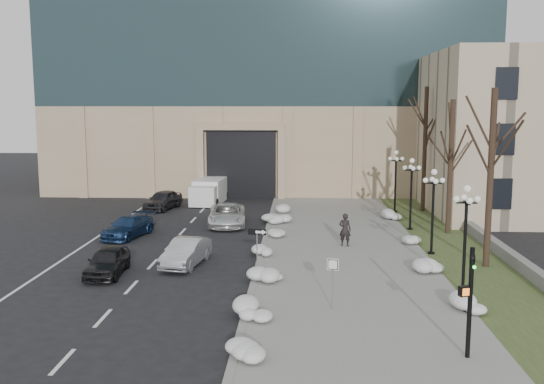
{
  "coord_description": "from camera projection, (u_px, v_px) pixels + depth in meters",
  "views": [
    {
      "loc": [
        1.09,
        -20.15,
        8.23
      ],
      "look_at": [
        -0.41,
        12.2,
        3.5
      ],
      "focal_mm": 40.0,
      "sensor_mm": 36.0,
      "label": 1
    }
  ],
  "objects": [
    {
      "name": "snow_clump_d",
      "position": [
        263.0,
        252.0,
        32.68
      ],
      "size": [
        1.1,
        1.6,
        0.36
      ],
      "primitive_type": "ellipsoid",
      "color": "white",
      "rests_on": "sidewalk"
    },
    {
      "name": "car_b",
      "position": [
        186.0,
        252.0,
        31.0
      ],
      "size": [
        2.15,
        4.36,
        1.37
      ],
      "primitive_type": "imported",
      "rotation": [
        0.0,
        0.0,
        -0.17
      ],
      "color": "#AAADB2",
      "rests_on": "ground"
    },
    {
      "name": "snow_clump_k",
      "position": [
        274.0,
        220.0,
        41.64
      ],
      "size": [
        1.1,
        1.6,
        0.36
      ],
      "primitive_type": "ellipsoid",
      "color": "white",
      "rests_on": "sidewalk"
    },
    {
      "name": "ground",
      "position": [
        268.0,
        341.0,
        21.15
      ],
      "size": [
        160.0,
        160.0,
        0.0
      ],
      "primitive_type": "plane",
      "color": "black",
      "rests_on": "ground"
    },
    {
      "name": "car_c",
      "position": [
        128.0,
        227.0,
        37.62
      ],
      "size": [
        2.83,
        4.77,
        1.29
      ],
      "primitive_type": "imported",
      "rotation": [
        0.0,
        0.0,
        -0.24
      ],
      "color": "navy",
      "rests_on": "ground"
    },
    {
      "name": "snow_clump_f",
      "position": [
        279.0,
        220.0,
        41.55
      ],
      "size": [
        1.1,
        1.6,
        0.36
      ],
      "primitive_type": "ellipsoid",
      "color": "white",
      "rests_on": "sidewalk"
    },
    {
      "name": "lamppost_b",
      "position": [
        433.0,
        200.0,
        32.68
      ],
      "size": [
        1.18,
        1.18,
        4.76
      ],
      "color": "black",
      "rests_on": "ground"
    },
    {
      "name": "car_e",
      "position": [
        163.0,
        200.0,
        47.56
      ],
      "size": [
        2.7,
        4.66,
        1.49
      ],
      "primitive_type": "imported",
      "rotation": [
        0.0,
        0.0,
        -0.23
      ],
      "color": "#2E2E33",
      "rests_on": "ground"
    },
    {
      "name": "snow_clump_j",
      "position": [
        411.0,
        240.0,
        35.52
      ],
      "size": [
        1.1,
        1.6,
        0.36
      ],
      "primitive_type": "ellipsoid",
      "color": "white",
      "rests_on": "sidewalk"
    },
    {
      "name": "lamppost_a",
      "position": [
        466.0,
        224.0,
        26.26
      ],
      "size": [
        1.18,
        1.18,
        4.76
      ],
      "color": "black",
      "rests_on": "ground"
    },
    {
      "name": "pedestrian",
      "position": [
        345.0,
        230.0,
        34.71
      ],
      "size": [
        0.79,
        0.63,
        1.91
      ],
      "primitive_type": "imported",
      "rotation": [
        0.0,
        0.0,
        2.87
      ],
      "color": "black",
      "rests_on": "sidewalk"
    },
    {
      "name": "snow_clump_b",
      "position": [
        253.0,
        312.0,
        23.29
      ],
      "size": [
        1.1,
        1.6,
        0.36
      ],
      "primitive_type": "ellipsoid",
      "color": "white",
      "rests_on": "sidewalk"
    },
    {
      "name": "snow_clump_c",
      "position": [
        266.0,
        278.0,
        27.86
      ],
      "size": [
        1.1,
        1.6,
        0.36
      ],
      "primitive_type": "ellipsoid",
      "color": "white",
      "rests_on": "sidewalk"
    },
    {
      "name": "keep_sign",
      "position": [
        333.0,
        273.0,
        23.94
      ],
      "size": [
        0.46,
        0.14,
        2.17
      ],
      "rotation": [
        0.0,
        0.0,
        -0.2
      ],
      "color": "slate",
      "rests_on": "ground"
    },
    {
      "name": "tree_mid",
      "position": [
        451.0,
        148.0,
        37.67
      ],
      "size": [
        3.2,
        3.2,
        8.5
      ],
      "color": "black",
      "rests_on": "ground"
    },
    {
      "name": "snow_clump_a",
      "position": [
        244.0,
        351.0,
        19.6
      ],
      "size": [
        1.1,
        1.6,
        0.36
      ],
      "primitive_type": "ellipsoid",
      "color": "white",
      "rests_on": "sidewalk"
    },
    {
      "name": "one_way_sign",
      "position": [
        260.0,
        238.0,
        28.33
      ],
      "size": [
        0.91,
        0.3,
        2.43
      ],
      "rotation": [
        0.0,
        0.0,
        -0.15
      ],
      "color": "slate",
      "rests_on": "ground"
    },
    {
      "name": "office_tower",
      "position": [
        271.0,
        2.0,
        61.65
      ],
      "size": [
        40.0,
        24.7,
        36.0
      ],
      "color": "tan",
      "rests_on": "ground"
    },
    {
      "name": "snow_clump_i",
      "position": [
        428.0,
        269.0,
        29.31
      ],
      "size": [
        1.1,
        1.6,
        0.36
      ],
      "primitive_type": "ellipsoid",
      "color": "white",
      "rests_on": "sidewalk"
    },
    {
      "name": "car_d",
      "position": [
        227.0,
        215.0,
        41.22
      ],
      "size": [
        2.93,
        5.48,
        1.46
      ],
      "primitive_type": "imported",
      "rotation": [
        0.0,
        0.0,
        0.1
      ],
      "color": "white",
      "rests_on": "ground"
    },
    {
      "name": "lamppost_c",
      "position": [
        411.0,
        184.0,
        39.11
      ],
      "size": [
        1.18,
        1.18,
        4.76
      ],
      "color": "black",
      "rests_on": "ground"
    },
    {
      "name": "snow_clump_e",
      "position": [
        273.0,
        233.0,
        37.45
      ],
      "size": [
        1.1,
        1.6,
        0.36
      ],
      "primitive_type": "ellipsoid",
      "color": "white",
      "rests_on": "sidewalk"
    },
    {
      "name": "snow_clump_h",
      "position": [
        466.0,
        308.0,
        23.74
      ],
      "size": [
        1.1,
        1.6,
        0.36
      ],
      "primitive_type": "ellipsoid",
      "color": "white",
      "rests_on": "sidewalk"
    },
    {
      "name": "grass_strip",
      "position": [
        456.0,
        248.0,
        34.52
      ],
      "size": [
        4.0,
        40.0,
        0.1
      ],
      "primitive_type": "cube",
      "color": "#354723",
      "rests_on": "ground"
    },
    {
      "name": "traffic_signal",
      "position": [
        469.0,
        305.0,
        19.28
      ],
      "size": [
        0.64,
        0.85,
        3.76
      ],
      "rotation": [
        0.0,
        0.0,
        0.33
      ],
      "color": "black",
      "rests_on": "ground"
    },
    {
      "name": "box_truck",
      "position": [
        210.0,
        191.0,
        50.82
      ],
      "size": [
        2.6,
        6.39,
        1.99
      ],
      "rotation": [
        0.0,
        0.0,
        -0.07
      ],
      "color": "silver",
      "rests_on": "ground"
    },
    {
      "name": "snow_clump_g",
      "position": [
        280.0,
        210.0,
        45.63
      ],
      "size": [
        1.1,
        1.6,
        0.36
      ],
      "primitive_type": "ellipsoid",
      "color": "white",
      "rests_on": "sidewalk"
    },
    {
      "name": "tree_near",
      "position": [
        492.0,
        153.0,
        29.71
      ],
      "size": [
        3.2,
        3.2,
        9.0
      ],
      "color": "black",
      "rests_on": "ground"
    },
    {
      "name": "lamppost_d",
      "position": [
        396.0,
        173.0,
        45.53
      ],
      "size": [
        1.18,
        1.18,
        4.76
      ],
      "color": "black",
      "rests_on": "ground"
    },
    {
      "name": "sidewalk",
      "position": [
        341.0,
        247.0,
        34.82
      ],
      "size": [
        9.0,
        40.0,
        0.12
      ],
      "primitive_type": "cube",
      "color": "gray",
      "rests_on": "ground"
    },
    {
      "name": "tree_far",
      "position": [
        425.0,
        132.0,
        45.48
      ],
      "size": [
        3.2,
        3.2,
        9.5
      ],
      "color": "black",
      "rests_on": "ground"
    },
    {
      "name": "snow_clump_l",
      "position": [
        391.0,
        217.0,
        42.66
      ],
      "size": [
        1.1,
        1.6,
        0.36
      ],
      "primitive_type": "ellipsoid",
      "color": "white",
      "rests_on": "sidewalk"
    },
    {
      "name": "stone_wall",
      "position": [
        481.0,
        236.0,
        36.37
      ],
      "size": [
        0.5,
        30.0,
        0.7
      ],
      "primitive_type": "cube",
      "color": "slate",
      "rests_on": "ground"
    },
    {
      "name": "car_a",
      "position": [
        107.0,
        261.0,
        29.29
      ],
      "size": [
        1.77,
        4.04,
        1.35
      ],
      "primitive_type": "imported",
      "rotation": [
        0.0,
        0.0,
        0.04
      ],
      "color": "black",
      "rests_on": "ground"
    },
    {
      "name": "curb",
      "position": [
        263.0,
        246.0,
        35.03
      ],
      "size": [
        0.3,
        40.0,
        0.14
      ],
      "primitive_type": "cube",
      "color": "gray",
      "rests_on": "ground"
    }
  ]
}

